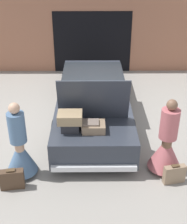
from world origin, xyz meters
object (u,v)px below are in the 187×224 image
(suitcase_beside_left_person, at_px, (12,179))
(person_left, at_px, (20,150))
(car, at_px, (93,99))
(suitcase_beside_right_person, at_px, (174,174))
(person_right, at_px, (166,146))

(suitcase_beside_left_person, bearing_deg, person_left, 75.72)
(car, xyz_separation_m, suitcase_beside_right_person, (1.63, -2.65, -0.37))
(suitcase_beside_right_person, bearing_deg, person_right, 105.13)
(car, xyz_separation_m, person_right, (1.51, -2.23, 0.01))
(person_left, bearing_deg, car, 153.35)
(person_left, relative_size, suitcase_beside_left_person, 3.41)
(person_left, distance_m, person_right, 3.02)
(suitcase_beside_left_person, bearing_deg, car, 59.85)
(car, xyz_separation_m, person_left, (-1.50, -2.34, 0.02))
(car, distance_m, suitcase_beside_left_person, 3.24)
(person_right, height_order, suitcase_beside_left_person, person_right)
(car, relative_size, person_right, 3.04)
(car, bearing_deg, person_left, -122.71)
(car, height_order, person_right, car)
(person_right, xyz_separation_m, suitcase_beside_right_person, (0.11, -0.42, -0.39))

